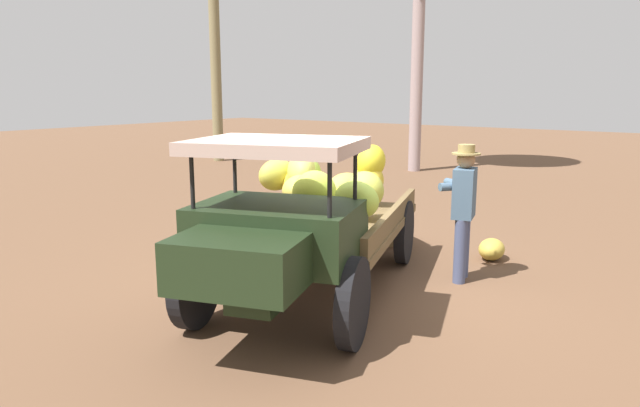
# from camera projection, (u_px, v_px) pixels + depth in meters

# --- Properties ---
(ground_plane) EXTENTS (60.00, 60.00, 0.00)m
(ground_plane) POSITION_uv_depth(u_px,v_px,m) (337.00, 291.00, 6.86)
(ground_plane) COLOR brown
(truck) EXTENTS (4.66, 2.86, 1.87)m
(truck) POSITION_uv_depth(u_px,v_px,m) (308.00, 215.00, 6.52)
(truck) COLOR black
(truck) RESTS_ON ground
(farmer) EXTENTS (0.54, 0.49, 1.68)m
(farmer) POSITION_uv_depth(u_px,v_px,m) (463.00, 204.00, 7.09)
(farmer) COLOR #454E70
(farmer) RESTS_ON ground
(wooden_crate) EXTENTS (0.66, 0.65, 0.46)m
(wooden_crate) POSITION_uv_depth(u_px,v_px,m) (391.00, 229.00, 8.94)
(wooden_crate) COLOR olive
(wooden_crate) RESTS_ON ground
(loose_banana_bunch) EXTENTS (0.58, 0.45, 0.32)m
(loose_banana_bunch) POSITION_uv_depth(u_px,v_px,m) (492.00, 249.00, 8.09)
(loose_banana_bunch) COLOR gold
(loose_banana_bunch) RESTS_ON ground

